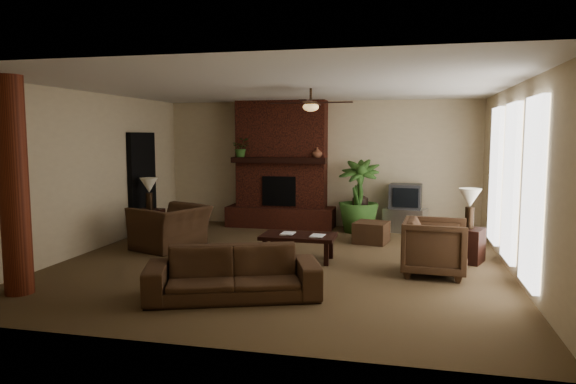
% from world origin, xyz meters
% --- Properties ---
extents(room_shell, '(7.00, 7.00, 7.00)m').
position_xyz_m(room_shell, '(0.00, 0.00, 1.40)').
color(room_shell, brown).
rests_on(room_shell, ground).
extents(fireplace, '(2.40, 0.70, 2.80)m').
position_xyz_m(fireplace, '(-0.80, 3.22, 1.16)').
color(fireplace, '#572317').
rests_on(fireplace, ground).
extents(windows, '(0.08, 3.65, 2.35)m').
position_xyz_m(windows, '(3.45, 0.20, 1.35)').
color(windows, white).
rests_on(windows, ground).
extents(log_column, '(0.36, 0.36, 2.80)m').
position_xyz_m(log_column, '(-2.95, -2.40, 1.40)').
color(log_column, maroon).
rests_on(log_column, ground).
extents(doorway, '(0.10, 1.00, 2.10)m').
position_xyz_m(doorway, '(-3.44, 1.80, 1.05)').
color(doorway, black).
rests_on(doorway, ground).
extents(ceiling_fan, '(1.35, 1.35, 0.37)m').
position_xyz_m(ceiling_fan, '(0.40, 0.30, 2.53)').
color(ceiling_fan, black).
rests_on(ceiling_fan, ceiling).
extents(sofa, '(2.25, 1.33, 0.85)m').
position_xyz_m(sofa, '(-0.18, -1.95, 0.42)').
color(sofa, '#452E1D').
rests_on(sofa, ground).
extents(armchair_left, '(1.15, 1.39, 1.04)m').
position_xyz_m(armchair_left, '(-2.21, 0.52, 0.52)').
color(armchair_left, '#452E1D').
rests_on(armchair_left, ground).
extents(armchair_right, '(0.89, 0.95, 0.91)m').
position_xyz_m(armchair_right, '(2.37, -0.27, 0.46)').
color(armchair_right, '#452E1D').
rests_on(armchair_right, ground).
extents(coffee_table, '(1.20, 0.70, 0.43)m').
position_xyz_m(coffee_table, '(0.23, 0.16, 0.37)').
color(coffee_table, black).
rests_on(coffee_table, ground).
extents(ottoman, '(0.71, 0.71, 0.40)m').
position_xyz_m(ottoman, '(1.30, 1.85, 0.20)').
color(ottoman, '#452E1D').
rests_on(ottoman, ground).
extents(tv_stand, '(0.95, 0.71, 0.50)m').
position_xyz_m(tv_stand, '(1.93, 3.15, 0.25)').
color(tv_stand, silver).
rests_on(tv_stand, ground).
extents(tv, '(0.69, 0.58, 0.52)m').
position_xyz_m(tv, '(1.92, 3.14, 0.76)').
color(tv, '#333335').
rests_on(tv, tv_stand).
extents(floor_vase, '(0.34, 0.34, 0.77)m').
position_xyz_m(floor_vase, '(0.97, 3.15, 0.43)').
color(floor_vase, '#33221C').
rests_on(floor_vase, ground).
extents(floor_plant, '(0.97, 1.59, 0.86)m').
position_xyz_m(floor_plant, '(0.95, 2.90, 0.43)').
color(floor_plant, '#376026').
rests_on(floor_plant, ground).
extents(side_table_left, '(0.51, 0.51, 0.55)m').
position_xyz_m(side_table_left, '(-3.14, 1.46, 0.28)').
color(side_table_left, black).
rests_on(side_table_left, ground).
extents(lamp_left, '(0.43, 0.43, 0.65)m').
position_xyz_m(lamp_left, '(-3.08, 1.41, 1.00)').
color(lamp_left, black).
rests_on(lamp_left, side_table_left).
extents(side_table_right, '(0.65, 0.65, 0.55)m').
position_xyz_m(side_table_right, '(2.91, 0.68, 0.28)').
color(side_table_right, black).
rests_on(side_table_right, ground).
extents(lamp_right, '(0.41, 0.41, 0.65)m').
position_xyz_m(lamp_right, '(2.94, 0.67, 1.00)').
color(lamp_right, black).
rests_on(lamp_right, side_table_right).
extents(mantel_plant, '(0.48, 0.51, 0.33)m').
position_xyz_m(mantel_plant, '(-1.65, 2.96, 1.72)').
color(mantel_plant, '#376026').
rests_on(mantel_plant, fireplace).
extents(mantel_vase, '(0.26, 0.27, 0.22)m').
position_xyz_m(mantel_vase, '(0.05, 3.00, 1.67)').
color(mantel_vase, brown).
rests_on(mantel_vase, fireplace).
extents(book_a, '(0.22, 0.03, 0.29)m').
position_xyz_m(book_a, '(-0.05, 0.13, 0.57)').
color(book_a, '#999999').
rests_on(book_a, coffee_table).
extents(book_b, '(0.21, 0.04, 0.29)m').
position_xyz_m(book_b, '(0.46, 0.07, 0.58)').
color(book_b, '#999999').
rests_on(book_b, coffee_table).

